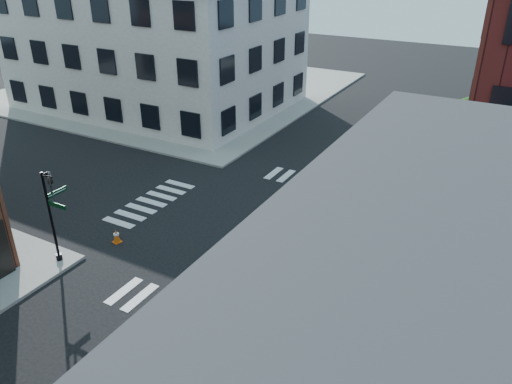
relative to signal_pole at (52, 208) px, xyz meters
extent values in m
plane|color=black|center=(6.72, 6.68, -2.86)|extent=(120.00, 120.00, 0.00)
cube|color=gray|center=(-14.28, 27.68, -2.78)|extent=(30.00, 30.00, 0.15)
cube|color=beige|center=(-12.28, 22.68, 2.64)|extent=(22.00, 16.00, 11.00)
cylinder|color=black|center=(14.22, 16.68, -1.97)|extent=(0.18, 0.18, 1.47)
cylinder|color=black|center=(14.22, 16.68, -1.24)|extent=(0.12, 0.12, 1.47)
sphere|color=#133C10|center=(14.22, 16.68, 0.44)|extent=(2.69, 2.69, 2.69)
sphere|color=#133C10|center=(14.47, 16.58, -0.10)|extent=(1.85, 1.85, 1.85)
cylinder|color=black|center=(14.22, 22.68, -2.04)|extent=(0.18, 0.18, 1.33)
cylinder|color=black|center=(14.22, 22.68, -1.38)|extent=(0.12, 0.12, 1.33)
sphere|color=#133C10|center=(14.22, 22.68, 0.14)|extent=(2.43, 2.43, 2.43)
sphere|color=#133C10|center=(14.47, 22.58, -0.35)|extent=(1.67, 1.67, 1.67)
cylinder|color=black|center=(-0.08, -0.12, -0.56)|extent=(0.12, 0.12, 4.60)
cylinder|color=black|center=(-0.08, -0.12, -2.56)|extent=(0.28, 0.28, 0.30)
cube|color=#053819|center=(0.47, -0.12, 0.29)|extent=(1.10, 0.03, 0.22)
cube|color=#053819|center=(-0.08, 0.43, 0.54)|extent=(0.03, 1.10, 0.22)
imported|color=black|center=(0.27, -0.02, 1.04)|extent=(0.22, 0.18, 1.10)
imported|color=black|center=(-0.18, 0.23, 1.04)|extent=(0.18, 0.22, 1.10)
cube|color=silver|center=(16.68, 3.44, -1.44)|extent=(1.88, 2.24, 1.83)
cube|color=black|center=(15.81, 3.46, -1.12)|extent=(0.13, 1.74, 0.82)
cylinder|color=black|center=(16.66, 2.48, -2.40)|extent=(0.92, 0.34, 0.92)
cylinder|color=black|center=(16.70, 4.40, -2.40)|extent=(0.92, 0.34, 0.92)
cube|color=#E7560A|center=(1.02, 2.49, -2.84)|extent=(0.47, 0.47, 0.04)
cone|color=#E7560A|center=(1.02, 2.49, -2.50)|extent=(0.44, 0.44, 0.71)
cylinder|color=white|center=(1.02, 2.49, -2.40)|extent=(0.28, 0.28, 0.08)
camera|label=1|loc=(17.32, -12.59, 10.46)|focal=35.00mm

